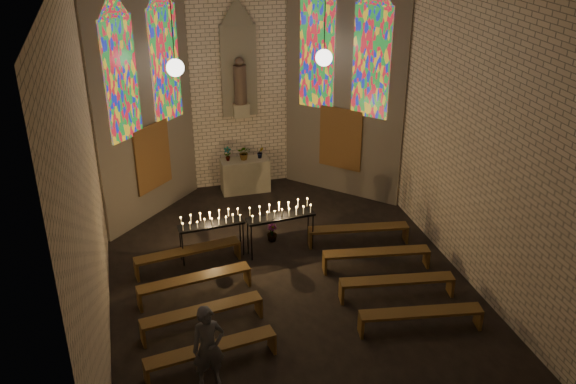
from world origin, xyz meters
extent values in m
plane|color=black|center=(0.00, 0.00, 0.00)|extent=(12.00, 12.00, 0.00)
cube|color=beige|center=(0.00, 6.00, 3.50)|extent=(8.00, 0.02, 7.00)
cube|color=beige|center=(0.00, -6.00, 3.50)|extent=(8.00, 0.02, 7.00)
cube|color=beige|center=(-4.00, 0.00, 3.50)|extent=(0.02, 12.00, 7.00)
cube|color=beige|center=(4.00, 0.00, 3.50)|extent=(0.02, 12.00, 7.00)
cube|color=beige|center=(-2.75, 4.75, 3.50)|extent=(2.72, 2.72, 7.00)
cube|color=beige|center=(2.75, 4.75, 3.50)|extent=(2.72, 2.72, 7.00)
cube|color=#4C3F8C|center=(-3.21, 4.06, 4.00)|extent=(0.78, 0.78, 3.00)
cube|color=#4C3F8C|center=(-2.06, 5.21, 4.00)|extent=(0.78, 0.78, 3.00)
cube|color=#4C3F8C|center=(2.06, 5.21, 4.00)|extent=(0.78, 0.78, 3.00)
cube|color=#4C3F8C|center=(3.21, 4.06, 4.00)|extent=(0.78, 0.78, 3.00)
cube|color=brown|center=(-2.63, 4.63, 1.70)|extent=(0.95, 0.95, 1.80)
cube|color=brown|center=(2.63, 4.63, 1.70)|extent=(0.95, 0.95, 1.80)
cube|color=gray|center=(0.00, 5.92, 3.50)|extent=(1.00, 0.12, 2.60)
cone|color=gray|center=(0.00, 5.92, 5.15)|extent=(1.00, 1.00, 0.80)
cube|color=#ACA68C|center=(0.00, 5.78, 2.40)|extent=(0.45, 0.30, 0.40)
cylinder|color=brown|center=(0.00, 5.78, 3.15)|extent=(0.36, 0.36, 1.10)
sphere|color=brown|center=(0.00, 5.78, 3.80)|extent=(0.26, 0.26, 0.26)
sphere|color=white|center=(-1.90, 4.10, 4.20)|extent=(0.44, 0.44, 0.44)
cylinder|color=black|center=(-1.90, 4.10, 5.60)|extent=(0.02, 0.02, 2.80)
sphere|color=white|center=(1.90, 4.10, 4.20)|extent=(0.44, 0.44, 0.44)
cylinder|color=black|center=(1.90, 4.10, 5.60)|extent=(0.02, 0.02, 2.80)
cube|color=#ACA68C|center=(0.00, 5.45, 0.50)|extent=(1.40, 0.60, 1.00)
imported|color=#4C723F|center=(-0.49, 5.50, 1.21)|extent=(0.25, 0.20, 0.42)
imported|color=#4C723F|center=(-0.01, 5.46, 1.21)|extent=(0.47, 0.44, 0.43)
imported|color=#4C723F|center=(0.47, 5.46, 1.17)|extent=(0.20, 0.17, 0.34)
imported|color=#4C723F|center=(0.07, 2.40, 0.23)|extent=(0.27, 0.27, 0.46)
cube|color=black|center=(-1.52, 1.98, 0.91)|extent=(1.61, 0.49, 0.05)
cylinder|color=black|center=(-2.25, 1.78, 0.45)|extent=(0.03, 0.03, 0.89)
cylinder|color=black|center=(-0.77, 1.89, 0.45)|extent=(0.03, 0.03, 0.89)
cylinder|color=black|center=(-2.27, 2.08, 0.45)|extent=(0.03, 0.03, 0.89)
cylinder|color=black|center=(-0.79, 2.19, 0.45)|extent=(0.03, 0.03, 0.89)
cube|color=black|center=(0.16, 1.84, 0.97)|extent=(1.72, 0.56, 0.05)
cylinder|color=black|center=(-0.62, 1.61, 0.48)|extent=(0.03, 0.03, 0.95)
cylinder|color=black|center=(0.96, 1.75, 0.48)|extent=(0.03, 0.03, 0.95)
cylinder|color=black|center=(-0.65, 1.92, 0.48)|extent=(0.03, 0.03, 0.95)
cylinder|color=black|center=(0.93, 2.07, 0.48)|extent=(0.03, 0.03, 0.95)
cube|color=brown|center=(-2.14, 1.69, 0.45)|extent=(2.54, 0.72, 0.06)
cube|color=brown|center=(-3.36, 1.51, 0.23)|extent=(0.11, 0.36, 0.45)
cube|color=brown|center=(-0.93, 1.88, 0.23)|extent=(0.11, 0.36, 0.45)
cube|color=brown|center=(2.14, 1.69, 0.45)|extent=(2.54, 0.72, 0.06)
cube|color=brown|center=(0.93, 1.88, 0.23)|extent=(0.11, 0.36, 0.45)
cube|color=brown|center=(3.36, 1.51, 0.23)|extent=(0.11, 0.36, 0.45)
cube|color=brown|center=(-2.14, 0.49, 0.45)|extent=(2.54, 0.72, 0.06)
cube|color=brown|center=(-3.36, 0.31, 0.23)|extent=(0.11, 0.36, 0.45)
cube|color=brown|center=(-0.93, 0.68, 0.23)|extent=(0.11, 0.36, 0.45)
cube|color=brown|center=(2.14, 0.49, 0.45)|extent=(2.54, 0.72, 0.06)
cube|color=brown|center=(0.93, 0.68, 0.23)|extent=(0.11, 0.36, 0.45)
cube|color=brown|center=(3.36, 0.31, 0.23)|extent=(0.11, 0.36, 0.45)
cube|color=brown|center=(-2.14, -0.71, 0.45)|extent=(2.54, 0.72, 0.06)
cube|color=brown|center=(-3.36, -0.89, 0.23)|extent=(0.11, 0.36, 0.45)
cube|color=brown|center=(-0.93, -0.52, 0.23)|extent=(0.11, 0.36, 0.45)
cube|color=brown|center=(2.14, -0.71, 0.45)|extent=(2.54, 0.72, 0.06)
cube|color=brown|center=(0.93, -0.52, 0.23)|extent=(0.11, 0.36, 0.45)
cube|color=brown|center=(3.36, -0.89, 0.23)|extent=(0.11, 0.36, 0.45)
cube|color=brown|center=(-2.14, -1.91, 0.45)|extent=(2.54, 0.72, 0.06)
cube|color=brown|center=(-3.36, -2.09, 0.23)|extent=(0.11, 0.36, 0.45)
cube|color=brown|center=(-0.93, -1.72, 0.23)|extent=(0.11, 0.36, 0.45)
cube|color=brown|center=(2.14, -1.91, 0.45)|extent=(2.54, 0.72, 0.06)
cube|color=brown|center=(0.93, -1.72, 0.23)|extent=(0.11, 0.36, 0.45)
cube|color=brown|center=(3.36, -2.09, 0.23)|extent=(0.11, 0.36, 0.45)
imported|color=#46474F|center=(-2.23, -2.33, 0.83)|extent=(0.64, 0.45, 1.66)
camera|label=1|loc=(-3.17, -11.44, 8.34)|focal=40.00mm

